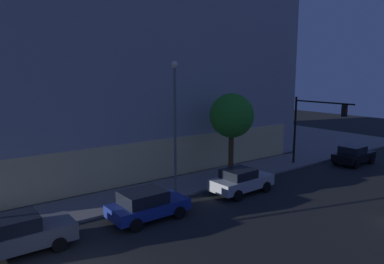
# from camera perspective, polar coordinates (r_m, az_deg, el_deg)

# --- Properties ---
(modern_building) EXTENTS (30.59, 21.76, 19.67)m
(modern_building) POSITION_cam_1_polar(r_m,az_deg,el_deg) (34.92, -14.67, 12.33)
(modern_building) COLOR #4C4C51
(modern_building) RESTS_ON ground
(traffic_light_far_corner) EXTENTS (0.32, 5.24, 5.68)m
(traffic_light_far_corner) POSITION_cam_1_polar(r_m,az_deg,el_deg) (30.41, 18.79, 1.89)
(traffic_light_far_corner) COLOR black
(traffic_light_far_corner) RESTS_ON sidewalk_corner
(street_lamp_sidewalk) EXTENTS (0.44, 0.44, 8.35)m
(street_lamp_sidewalk) POSITION_cam_1_polar(r_m,az_deg,el_deg) (22.39, -2.74, 3.19)
(street_lamp_sidewalk) COLOR slate
(street_lamp_sidewalk) RESTS_ON sidewalk_corner
(sidewalk_tree) EXTENTS (3.19, 3.19, 6.22)m
(sidewalk_tree) POSITION_cam_1_polar(r_m,az_deg,el_deg) (25.79, 6.34, 2.54)
(sidewalk_tree) COLOR #523A1E
(sidewalk_tree) RESTS_ON sidewalk_corner
(car_grey) EXTENTS (4.70, 2.14, 1.70)m
(car_grey) POSITION_cam_1_polar(r_m,az_deg,el_deg) (17.79, -26.32, -14.46)
(car_grey) COLOR slate
(car_grey) RESTS_ON ground
(car_blue) EXTENTS (4.32, 2.32, 1.62)m
(car_blue) POSITION_cam_1_polar(r_m,az_deg,el_deg) (19.62, -7.23, -11.38)
(car_blue) COLOR navy
(car_blue) RESTS_ON ground
(car_silver) EXTENTS (4.43, 2.27, 1.63)m
(car_silver) POSITION_cam_1_polar(r_m,az_deg,el_deg) (23.76, 7.83, -7.68)
(car_silver) COLOR #B7BABF
(car_silver) RESTS_ON ground
(car_black) EXTENTS (4.20, 2.23, 1.63)m
(car_black) POSITION_cam_1_polar(r_m,az_deg,el_deg) (33.77, 24.38, -3.34)
(car_black) COLOR black
(car_black) RESTS_ON ground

